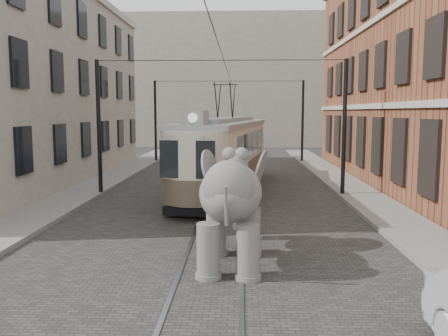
{
  "coord_description": "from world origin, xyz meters",
  "views": [
    {
      "loc": [
        0.69,
        -14.81,
        3.74
      ],
      "look_at": [
        0.21,
        -1.06,
        2.1
      ],
      "focal_mm": 37.94,
      "sensor_mm": 36.0,
      "label": 1
    }
  ],
  "objects": [
    {
      "name": "ground",
      "position": [
        0.0,
        0.0,
        0.0
      ],
      "size": [
        120.0,
        120.0,
        0.0
      ],
      "primitive_type": "plane",
      "color": "#3B3936"
    },
    {
      "name": "tram_rails",
      "position": [
        0.0,
        0.0,
        0.01
      ],
      "size": [
        1.54,
        80.0,
        0.02
      ],
      "primitive_type": null,
      "color": "slate",
      "rests_on": "ground"
    },
    {
      "name": "sidewalk_right",
      "position": [
        6.0,
        0.0,
        0.07
      ],
      "size": [
        2.0,
        60.0,
        0.15
      ],
      "primitive_type": "cube",
      "color": "slate",
      "rests_on": "ground"
    },
    {
      "name": "sidewalk_left",
      "position": [
        -6.5,
        0.0,
        0.07
      ],
      "size": [
        2.0,
        60.0,
        0.15
      ],
      "primitive_type": "cube",
      "color": "slate",
      "rests_on": "ground"
    },
    {
      "name": "stucco_building",
      "position": [
        -11.0,
        10.0,
        5.0
      ],
      "size": [
        7.0,
        24.0,
        10.0
      ],
      "primitive_type": "cube",
      "color": "gray",
      "rests_on": "ground"
    },
    {
      "name": "distant_block",
      "position": [
        0.0,
        40.0,
        7.0
      ],
      "size": [
        28.0,
        10.0,
        14.0
      ],
      "primitive_type": "cube",
      "color": "gray",
      "rests_on": "ground"
    },
    {
      "name": "catenary",
      "position": [
        -0.2,
        5.0,
        3.0
      ],
      "size": [
        11.0,
        30.2,
        6.0
      ],
      "primitive_type": null,
      "color": "black",
      "rests_on": "ground"
    },
    {
      "name": "tram",
      "position": [
        -0.05,
        7.56,
        2.52
      ],
      "size": [
        4.47,
        12.96,
        5.05
      ],
      "primitive_type": null,
      "rotation": [
        0.0,
        0.0,
        -0.15
      ],
      "color": "beige",
      "rests_on": "ground"
    },
    {
      "name": "elephant",
      "position": [
        0.46,
        -3.63,
        1.4
      ],
      "size": [
        2.74,
        4.7,
        2.8
      ],
      "primitive_type": null,
      "rotation": [
        0.0,
        0.0,
        -0.05
      ],
      "color": "#605D58",
      "rests_on": "ground"
    }
  ]
}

